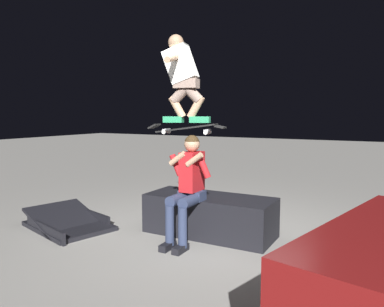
{
  "coord_description": "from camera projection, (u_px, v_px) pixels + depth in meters",
  "views": [
    {
      "loc": [
        -2.1,
        4.35,
        1.63
      ],
      "look_at": [
        0.11,
        0.24,
        1.13
      ],
      "focal_mm": 34.57,
      "sensor_mm": 36.0,
      "label": 1
    }
  ],
  "objects": [
    {
      "name": "ground_plane",
      "position": [
        208.0,
        236.0,
        4.98
      ],
      "size": [
        40.0,
        40.0,
        0.0
      ],
      "primitive_type": "plane",
      "color": "gray"
    },
    {
      "name": "person_sitting_on_ledge",
      "position": [
        188.0,
        183.0,
        4.64
      ],
      "size": [
        0.59,
        0.75,
        1.37
      ],
      "color": "#2D3856",
      "rests_on": "ground"
    },
    {
      "name": "kicker_ramp",
      "position": [
        69.0,
        224.0,
        5.31
      ],
      "size": [
        1.41,
        1.17,
        0.35
      ],
      "color": "black",
      "rests_on": "ground"
    },
    {
      "name": "skater_airborne",
      "position": [
        182.0,
        75.0,
        4.73
      ],
      "size": [
        0.64,
        0.88,
        1.12
      ],
      "color": "#2D9E66"
    },
    {
      "name": "skateboard",
      "position": [
        187.0,
        128.0,
        4.79
      ],
      "size": [
        1.04,
        0.4,
        0.14
      ],
      "color": "black"
    },
    {
      "name": "ledge_box_main",
      "position": [
        210.0,
        215.0,
        5.0
      ],
      "size": [
        1.74,
        0.72,
        0.53
      ],
      "primitive_type": "cube",
      "rotation": [
        0.0,
        0.0,
        -0.01
      ],
      "color": "black",
      "rests_on": "ground"
    }
  ]
}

